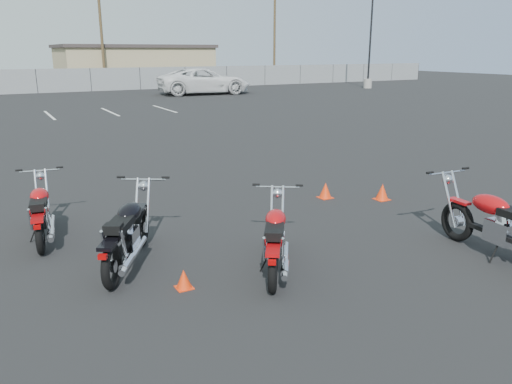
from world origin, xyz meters
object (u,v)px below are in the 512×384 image
motorcycle_front_red (41,213)px  white_van (204,74)px  motorcycle_second_black (128,233)px  motorcycle_rear_red (500,226)px  motorcycle_third_red (276,239)px

motorcycle_front_red → white_van: 29.91m
motorcycle_second_black → white_van: bearing=64.9°
motorcycle_front_red → motorcycle_rear_red: (6.08, -4.27, 0.06)m
motorcycle_second_black → motorcycle_third_red: (1.84, -1.19, -0.03)m
motorcycle_second_black → motorcycle_rear_red: 5.65m
motorcycle_front_red → motorcycle_rear_red: motorcycle_rear_red is taller
motorcycle_front_red → motorcycle_third_red: size_ratio=1.06×
motorcycle_third_red → white_van: 31.43m
motorcycle_front_red → motorcycle_second_black: motorcycle_second_black is taller
motorcycle_front_red → motorcycle_second_black: (1.00, -1.79, 0.04)m
white_van → motorcycle_third_red: bearing=164.8°
motorcycle_third_red → motorcycle_rear_red: 3.48m
motorcycle_rear_red → motorcycle_second_black: bearing=153.9°
white_van → motorcycle_rear_red: bearing=171.1°
motorcycle_third_red → white_van: (11.33, 29.30, 1.02)m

